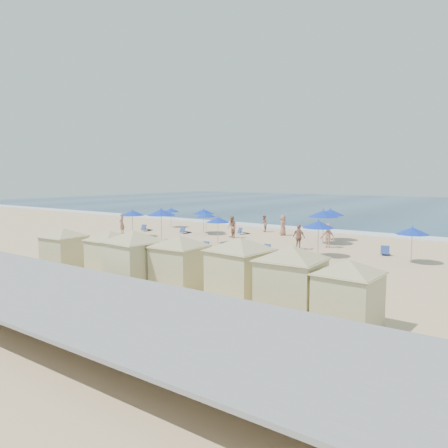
{
  "coord_description": "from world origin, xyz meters",
  "views": [
    {
      "loc": [
        17.93,
        -23.89,
        5.21
      ],
      "look_at": [
        -1.53,
        3.0,
        1.58
      ],
      "focal_mm": 35.0,
      "sensor_mm": 36.0,
      "label": 1
    }
  ],
  "objects_px": {
    "umbrella_6": "(330,212)",
    "beachgoer_5": "(264,223)",
    "cabana_1": "(111,248)",
    "umbrella_4": "(206,215)",
    "cabana_3": "(180,256)",
    "umbrella_5": "(218,220)",
    "beachgoer_4": "(283,225)",
    "umbrella_2": "(204,212)",
    "beachgoer_0": "(122,223)",
    "cabana_5": "(291,272)",
    "umbrella_8": "(324,214)",
    "cabana_2": "(134,251)",
    "beachgoer_3": "(328,236)",
    "beachgoer_2": "(299,237)",
    "cabana_4": "(240,261)",
    "umbrella_1": "(132,213)",
    "umbrella_0": "(171,210)",
    "umbrella_7": "(319,224)",
    "umbrella_3": "(161,212)",
    "cabana_6": "(348,285)",
    "cabana_0": "(64,244)",
    "trash_bin": "(214,258)",
    "beachgoer_1": "(232,227)",
    "umbrella_9": "(412,231)"
  },
  "relations": [
    {
      "from": "cabana_5",
      "to": "beachgoer_2",
      "type": "relative_size",
      "value": 2.6
    },
    {
      "from": "umbrella_8",
      "to": "umbrella_6",
      "type": "bearing_deg",
      "value": 99.0
    },
    {
      "from": "cabana_3",
      "to": "beachgoer_3",
      "type": "bearing_deg",
      "value": 87.31
    },
    {
      "from": "beachgoer_4",
      "to": "beachgoer_0",
      "type": "bearing_deg",
      "value": 106.45
    },
    {
      "from": "umbrella_7",
      "to": "beachgoer_5",
      "type": "distance_m",
      "value": 13.02
    },
    {
      "from": "cabana_6",
      "to": "beachgoer_1",
      "type": "xyz_separation_m",
      "value": [
        -15.91,
        15.9,
        -0.58
      ]
    },
    {
      "from": "cabana_1",
      "to": "umbrella_1",
      "type": "height_order",
      "value": "cabana_1"
    },
    {
      "from": "trash_bin",
      "to": "cabana_4",
      "type": "xyz_separation_m",
      "value": [
        5.53,
        -5.43,
        1.31
      ]
    },
    {
      "from": "cabana_2",
      "to": "trash_bin",
      "type": "bearing_deg",
      "value": 91.57
    },
    {
      "from": "umbrella_4",
      "to": "umbrella_7",
      "type": "height_order",
      "value": "umbrella_7"
    },
    {
      "from": "umbrella_1",
      "to": "umbrella_3",
      "type": "bearing_deg",
      "value": -4.39
    },
    {
      "from": "umbrella_6",
      "to": "beachgoer_5",
      "type": "bearing_deg",
      "value": 168.12
    },
    {
      "from": "umbrella_0",
      "to": "umbrella_7",
      "type": "xyz_separation_m",
      "value": [
        19.08,
        -6.61,
        0.35
      ]
    },
    {
      "from": "umbrella_0",
      "to": "beachgoer_4",
      "type": "distance_m",
      "value": 12.41
    },
    {
      "from": "umbrella_8",
      "to": "beachgoer_2",
      "type": "xyz_separation_m",
      "value": [
        -0.35,
        -3.47,
        -1.45
      ]
    },
    {
      "from": "trash_bin",
      "to": "umbrella_8",
      "type": "xyz_separation_m",
      "value": [
        2.06,
        11.31,
        1.96
      ]
    },
    {
      "from": "cabana_6",
      "to": "beachgoer_2",
      "type": "height_order",
      "value": "cabana_6"
    },
    {
      "from": "cabana_2",
      "to": "umbrella_2",
      "type": "bearing_deg",
      "value": 119.17
    },
    {
      "from": "cabana_0",
      "to": "cabana_4",
      "type": "relative_size",
      "value": 0.88
    },
    {
      "from": "umbrella_0",
      "to": "beachgoer_0",
      "type": "height_order",
      "value": "umbrella_0"
    },
    {
      "from": "umbrella_0",
      "to": "beachgoer_2",
      "type": "bearing_deg",
      "value": -15.98
    },
    {
      "from": "umbrella_7",
      "to": "beachgoer_5",
      "type": "relative_size",
      "value": 1.53
    },
    {
      "from": "cabana_1",
      "to": "umbrella_4",
      "type": "height_order",
      "value": "cabana_1"
    },
    {
      "from": "cabana_3",
      "to": "beachgoer_4",
      "type": "relative_size",
      "value": 2.45
    },
    {
      "from": "beachgoer_0",
      "to": "beachgoer_2",
      "type": "xyz_separation_m",
      "value": [
        17.06,
        1.52,
        -0.04
      ]
    },
    {
      "from": "cabana_5",
      "to": "umbrella_8",
      "type": "xyz_separation_m",
      "value": [
        -6.08,
        17.21,
        0.67
      ]
    },
    {
      "from": "umbrella_1",
      "to": "umbrella_4",
      "type": "relative_size",
      "value": 1.16
    },
    {
      "from": "cabana_6",
      "to": "umbrella_6",
      "type": "bearing_deg",
      "value": 113.94
    },
    {
      "from": "umbrella_4",
      "to": "umbrella_6",
      "type": "bearing_deg",
      "value": 17.06
    },
    {
      "from": "cabana_4",
      "to": "umbrella_4",
      "type": "distance_m",
      "value": 21.18
    },
    {
      "from": "umbrella_2",
      "to": "beachgoer_0",
      "type": "relative_size",
      "value": 1.23
    },
    {
      "from": "cabana_6",
      "to": "umbrella_0",
      "type": "height_order",
      "value": "cabana_6"
    },
    {
      "from": "umbrella_6",
      "to": "beachgoer_0",
      "type": "height_order",
      "value": "umbrella_6"
    },
    {
      "from": "umbrella_2",
      "to": "umbrella_3",
      "type": "distance_m",
      "value": 5.95
    },
    {
      "from": "cabana_1",
      "to": "beachgoer_3",
      "type": "relative_size",
      "value": 2.39
    },
    {
      "from": "cabana_0",
      "to": "umbrella_2",
      "type": "relative_size",
      "value": 1.8
    },
    {
      "from": "cabana_5",
      "to": "cabana_6",
      "type": "relative_size",
      "value": 1.11
    },
    {
      "from": "cabana_1",
      "to": "umbrella_6",
      "type": "relative_size",
      "value": 1.6
    },
    {
      "from": "umbrella_5",
      "to": "umbrella_8",
      "type": "bearing_deg",
      "value": 34.2
    },
    {
      "from": "umbrella_4",
      "to": "cabana_3",
      "type": "bearing_deg",
      "value": -55.34
    },
    {
      "from": "cabana_2",
      "to": "umbrella_2",
      "type": "height_order",
      "value": "cabana_2"
    },
    {
      "from": "cabana_0",
      "to": "beachgoer_0",
      "type": "bearing_deg",
      "value": 127.54
    },
    {
      "from": "beachgoer_0",
      "to": "umbrella_7",
      "type": "bearing_deg",
      "value": 59.82
    },
    {
      "from": "cabana_5",
      "to": "beachgoer_0",
      "type": "bearing_deg",
      "value": 152.54
    },
    {
      "from": "umbrella_2",
      "to": "umbrella_9",
      "type": "bearing_deg",
      "value": -11.07
    },
    {
      "from": "umbrella_7",
      "to": "umbrella_9",
      "type": "relative_size",
      "value": 1.08
    },
    {
      "from": "cabana_3",
      "to": "umbrella_5",
      "type": "height_order",
      "value": "cabana_3"
    },
    {
      "from": "beachgoer_1",
      "to": "beachgoer_2",
      "type": "relative_size",
      "value": 1.04
    },
    {
      "from": "cabana_1",
      "to": "cabana_3",
      "type": "height_order",
      "value": "cabana_3"
    },
    {
      "from": "umbrella_1",
      "to": "beachgoer_0",
      "type": "relative_size",
      "value": 1.28
    }
  ]
}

